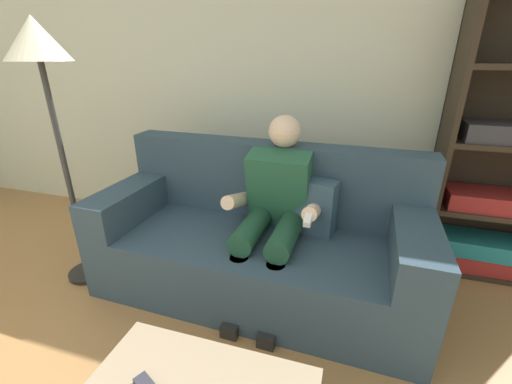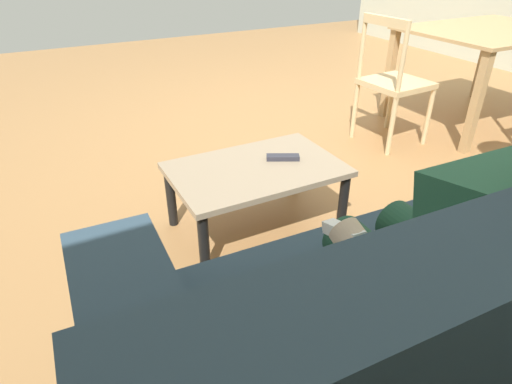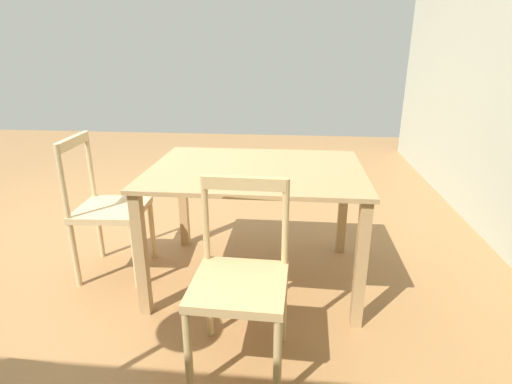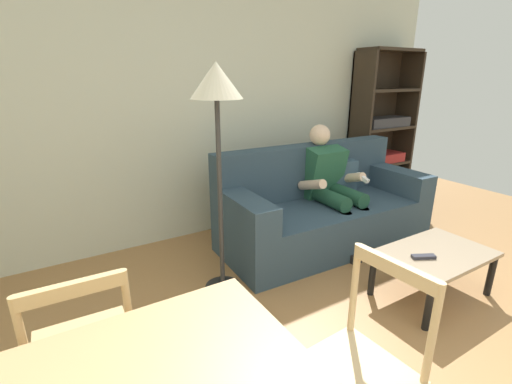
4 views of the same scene
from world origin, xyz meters
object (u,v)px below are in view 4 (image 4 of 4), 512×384
object	(u,v)px
couch	(322,209)
floor_lamp	(217,104)
person_lounging	(331,184)
dining_chair_near_wall	(84,350)
coffee_table	(435,258)
dining_chair_facing_couch	(359,371)
tv_remote	(424,257)
bookshelf	(380,143)

from	to	relation	value
couch	floor_lamp	distance (m)	1.69
person_lounging	dining_chair_near_wall	world-z (taller)	person_lounging
couch	coffee_table	world-z (taller)	couch
dining_chair_facing_couch	couch	bearing A→B (deg)	52.72
tv_remote	dining_chair_facing_couch	bearing A→B (deg)	141.19
coffee_table	dining_chair_near_wall	world-z (taller)	dining_chair_near_wall
coffee_table	floor_lamp	bearing A→B (deg)	146.05
tv_remote	bookshelf	bearing A→B (deg)	-14.43
coffee_table	dining_chair_near_wall	bearing A→B (deg)	175.80
tv_remote	bookshelf	distance (m)	2.51
couch	coffee_table	xyz separation A→B (m)	(0.09, -1.17, -0.03)
couch	bookshelf	distance (m)	1.76
coffee_table	dining_chair_facing_couch	xyz separation A→B (m)	(-1.42, -0.57, 0.14)
dining_chair_near_wall	dining_chair_facing_couch	xyz separation A→B (m)	(0.97, -0.75, 0.01)
coffee_table	dining_chair_facing_couch	bearing A→B (deg)	-158.01
tv_remote	dining_chair_near_wall	world-z (taller)	dining_chair_near_wall
dining_chair_near_wall	dining_chair_facing_couch	distance (m)	1.23
couch	dining_chair_facing_couch	bearing A→B (deg)	-127.28
couch	tv_remote	xyz separation A→B (m)	(-0.07, -1.18, 0.03)
tv_remote	dining_chair_near_wall	size ratio (longest dim) A/B	0.19
floor_lamp	coffee_table	bearing A→B (deg)	-33.95
dining_chair_facing_couch	dining_chair_near_wall	bearing A→B (deg)	142.27
floor_lamp	person_lounging	bearing A→B (deg)	11.24
person_lounging	floor_lamp	world-z (taller)	floor_lamp
bookshelf	dining_chair_near_wall	size ratio (longest dim) A/B	2.21
tv_remote	dining_chair_near_wall	xyz separation A→B (m)	(-2.23, 0.19, 0.06)
couch	floor_lamp	world-z (taller)	floor_lamp
person_lounging	dining_chair_facing_couch	world-z (taller)	person_lounging
couch	person_lounging	xyz separation A→B (m)	(0.10, -0.00, 0.26)
coffee_table	tv_remote	world-z (taller)	tv_remote
couch	bookshelf	size ratio (longest dim) A/B	1.09
couch	dining_chair_facing_couch	distance (m)	2.20
couch	floor_lamp	bearing A→B (deg)	-167.85
couch	person_lounging	bearing A→B (deg)	-0.89
couch	dining_chair_facing_couch	xyz separation A→B (m)	(-1.33, -1.75, 0.11)
tv_remote	dining_chair_facing_couch	distance (m)	1.38
dining_chair_facing_couch	floor_lamp	world-z (taller)	floor_lamp
person_lounging	bookshelf	world-z (taller)	bookshelf
bookshelf	floor_lamp	xyz separation A→B (m)	(-2.82, -0.94, 0.68)
coffee_table	bookshelf	size ratio (longest dim) A/B	0.44
person_lounging	coffee_table	world-z (taller)	person_lounging
person_lounging	coffee_table	xyz separation A→B (m)	(-0.00, -1.17, -0.29)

